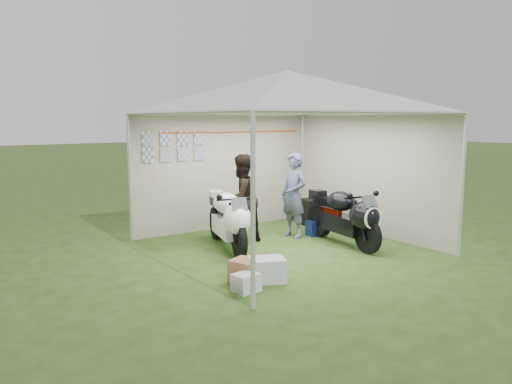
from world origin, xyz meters
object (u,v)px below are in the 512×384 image
(motorcycle_white, at_px, (229,218))
(person_dark_jacket, at_px, (241,199))
(canopy_tent, at_px, (285,97))
(equipment_box, at_px, (314,212))
(motorcycle_black, at_px, (346,215))
(paddock_stand, at_px, (316,228))
(crate_2, at_px, (246,283))
(crate_1, at_px, (245,271))
(crate_0, at_px, (267,270))
(person_blue_jacket, at_px, (294,195))

(motorcycle_white, xyz_separation_m, person_dark_jacket, (0.43, 0.29, 0.25))
(canopy_tent, relative_size, person_dark_jacket, 3.55)
(person_dark_jacket, relative_size, equipment_box, 2.94)
(equipment_box, bearing_deg, person_dark_jacket, -167.63)
(motorcycle_black, relative_size, paddock_stand, 5.26)
(crate_2, bearing_deg, paddock_stand, 33.77)
(person_dark_jacket, distance_m, crate_1, 2.31)
(motorcycle_white, bearing_deg, crate_0, -89.08)
(motorcycle_black, distance_m, person_dark_jacket, 1.87)
(crate_1, bearing_deg, person_blue_jacket, 38.00)
(paddock_stand, xyz_separation_m, crate_1, (-2.64, -1.57, 0.02))
(crate_2, bearing_deg, motorcycle_white, 64.86)
(canopy_tent, bearing_deg, person_dark_jacket, 119.52)
(motorcycle_white, bearing_deg, paddock_stand, 14.30)
(person_blue_jacket, distance_m, crate_2, 3.21)
(canopy_tent, distance_m, motorcycle_black, 2.31)
(equipment_box, relative_size, crate_0, 1.11)
(equipment_box, bearing_deg, crate_1, -144.09)
(motorcycle_white, relative_size, person_dark_jacket, 1.23)
(person_blue_jacket, bearing_deg, crate_0, -51.00)
(motorcycle_white, height_order, paddock_stand, motorcycle_white)
(person_dark_jacket, xyz_separation_m, crate_0, (-0.88, -2.03, -0.64))
(motorcycle_white, distance_m, crate_1, 1.80)
(canopy_tent, distance_m, person_dark_jacket, 1.96)
(person_dark_jacket, relative_size, crate_0, 3.28)
(motorcycle_white, bearing_deg, motorcycle_black, -11.52)
(motorcycle_white, height_order, crate_2, motorcycle_white)
(paddock_stand, height_order, crate_1, crate_1)
(canopy_tent, bearing_deg, equipment_box, 34.93)
(person_dark_jacket, xyz_separation_m, crate_1, (-1.15, -1.90, -0.64))
(canopy_tent, height_order, equipment_box, canopy_tent)
(motorcycle_black, distance_m, paddock_stand, 0.98)
(canopy_tent, relative_size, motorcycle_white, 2.88)
(crate_1, bearing_deg, canopy_tent, 36.96)
(person_blue_jacket, bearing_deg, motorcycle_white, -90.72)
(motorcycle_white, xyz_separation_m, crate_0, (-0.44, -1.74, -0.39))
(equipment_box, xyz_separation_m, crate_1, (-3.26, -2.36, -0.11))
(person_dark_jacket, distance_m, equipment_box, 2.22)
(paddock_stand, relative_size, person_blue_jacket, 0.24)
(equipment_box, xyz_separation_m, crate_0, (-2.99, -2.50, -0.11))
(canopy_tent, xyz_separation_m, paddock_stand, (1.09, 0.40, -2.43))
(person_dark_jacket, height_order, crate_0, person_dark_jacket)
(paddock_stand, relative_size, crate_2, 1.17)
(motorcycle_white, bearing_deg, crate_2, -99.92)
(canopy_tent, height_order, crate_1, canopy_tent)
(paddock_stand, xyz_separation_m, person_dark_jacket, (-1.50, 0.32, 0.66))
(person_dark_jacket, distance_m, person_blue_jacket, 1.06)
(crate_1, bearing_deg, equipment_box, 35.91)
(person_blue_jacket, xyz_separation_m, equipment_box, (1.07, 0.65, -0.52))
(canopy_tent, distance_m, crate_1, 3.11)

